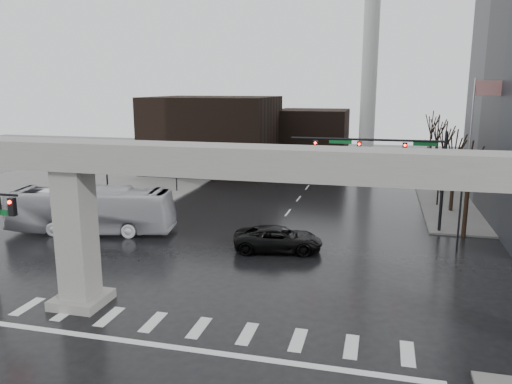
{
  "coord_description": "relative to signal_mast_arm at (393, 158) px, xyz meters",
  "views": [
    {
      "loc": [
        8.07,
        -21.68,
        11.35
      ],
      "look_at": [
        0.14,
        9.56,
        4.5
      ],
      "focal_mm": 35.0,
      "sensor_mm": 36.0,
      "label": 1
    }
  ],
  "objects": [
    {
      "name": "smokestack",
      "position": [
        -2.99,
        27.2,
        7.52
      ],
      "size": [
        3.6,
        3.6,
        30.0
      ],
      "color": "silver",
      "rests_on": "ground"
    },
    {
      "name": "tree_right_1",
      "position": [
        5.54,
        7.22,
        -2.98
      ],
      "size": [
        1.09,
        1.61,
        7.67
      ],
      "color": "black",
      "rests_on": "ground"
    },
    {
      "name": "tree_right_3",
      "position": [
        5.54,
        23.22,
        -2.85
      ],
      "size": [
        1.11,
        1.66,
        8.02
      ],
      "color": "black",
      "rests_on": "ground"
    },
    {
      "name": "building_far_left",
      "position": [
        -22.99,
        23.2,
        -0.83
      ],
      "size": [
        16.0,
        14.0,
        10.0
      ],
      "primitive_type": "cube",
      "color": "black",
      "rests_on": "ground"
    },
    {
      "name": "ground",
      "position": [
        -8.99,
        -18.8,
        -5.83
      ],
      "size": [
        160.0,
        160.0,
        0.0
      ],
      "primitive_type": "plane",
      "color": "black",
      "rests_on": "ground"
    },
    {
      "name": "pickup_truck",
      "position": [
        -7.68,
        -7.6,
        -4.97
      ],
      "size": [
        6.61,
        3.95,
        1.72
      ],
      "primitive_type": "imported",
      "rotation": [
        0.0,
        0.0,
        1.76
      ],
      "color": "black",
      "rests_on": "ground"
    },
    {
      "name": "lamp_left_0",
      "position": [
        -22.49,
        -4.8,
        -2.36
      ],
      "size": [
        1.22,
        0.32,
        5.11
      ],
      "color": "black",
      "rests_on": "ground"
    },
    {
      "name": "elevated_guideway",
      "position": [
        -7.73,
        -18.8,
        1.05
      ],
      "size": [
        48.0,
        2.6,
        8.7
      ],
      "color": "#989590",
      "rests_on": "ground"
    },
    {
      "name": "tree_right_0",
      "position": [
        5.54,
        -0.78,
        -3.04
      ],
      "size": [
        1.09,
        1.58,
        7.5
      ],
      "color": "black",
      "rests_on": "ground"
    },
    {
      "name": "tree_right_2",
      "position": [
        5.54,
        15.22,
        -2.91
      ],
      "size": [
        1.1,
        1.63,
        7.85
      ],
      "color": "black",
      "rests_on": "ground"
    },
    {
      "name": "lamp_right_0",
      "position": [
        4.51,
        -4.8,
        -2.36
      ],
      "size": [
        1.22,
        0.32,
        5.11
      ],
      "color": "black",
      "rests_on": "ground"
    },
    {
      "name": "flagpole_assembly",
      "position": [
        6.3,
        3.2,
        1.7
      ],
      "size": [
        2.06,
        0.12,
        12.0
      ],
      "color": "silver",
      "rests_on": "ground"
    },
    {
      "name": "building_far_mid",
      "position": [
        -10.99,
        33.2,
        -1.83
      ],
      "size": [
        10.0,
        10.0,
        8.0
      ],
      "primitive_type": "cube",
      "color": "black",
      "rests_on": "ground"
    },
    {
      "name": "tree_right_4",
      "position": [
        5.54,
        31.22,
        -2.79
      ],
      "size": [
        1.12,
        1.69,
        8.19
      ],
      "color": "black",
      "rests_on": "ground"
    },
    {
      "name": "sidewalk_nw",
      "position": [
        -34.99,
        17.2,
        -5.75
      ],
      "size": [
        28.0,
        36.0,
        0.15
      ],
      "primitive_type": "cube",
      "color": "slate",
      "rests_on": "ground"
    },
    {
      "name": "lamp_right_2",
      "position": [
        4.51,
        23.2,
        -2.36
      ],
      "size": [
        1.22,
        0.32,
        5.11
      ],
      "color": "black",
      "rests_on": "ground"
    },
    {
      "name": "lamp_left_2",
      "position": [
        -22.49,
        23.2,
        -2.36
      ],
      "size": [
        1.22,
        0.32,
        5.11
      ],
      "color": "black",
      "rests_on": "ground"
    },
    {
      "name": "lamp_left_1",
      "position": [
        -22.49,
        9.2,
        -2.36
      ],
      "size": [
        1.22,
        0.32,
        5.11
      ],
      "color": "black",
      "rests_on": "ground"
    },
    {
      "name": "lamp_right_1",
      "position": [
        4.51,
        9.2,
        -2.36
      ],
      "size": [
        1.22,
        0.32,
        5.11
      ],
      "color": "black",
      "rests_on": "ground"
    },
    {
      "name": "signal_mast_arm",
      "position": [
        0.0,
        0.0,
        0.0
      ],
      "size": [
        12.12,
        0.43,
        8.0
      ],
      "color": "black",
      "rests_on": "ground"
    },
    {
      "name": "city_bus",
      "position": [
        -22.88,
        -6.8,
        -4.02
      ],
      "size": [
        13.3,
        5.15,
        3.61
      ],
      "primitive_type": "imported",
      "rotation": [
        0.0,
        0.0,
        1.74
      ],
      "color": "silver",
      "rests_on": "ground"
    }
  ]
}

